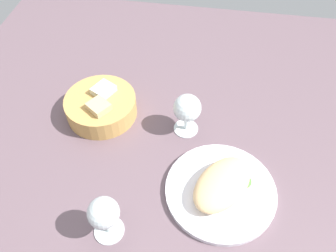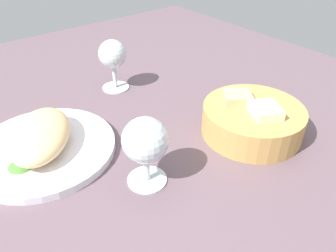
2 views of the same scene
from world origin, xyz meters
The scene contains 7 objects.
ground_plane centered at (0.00, 0.00, -1.00)cm, with size 140.00×140.00×2.00cm, color #644F58.
plate centered at (-8.24, -12.35, 0.70)cm, with size 25.58×25.58×1.40cm, color white.
omelette centered at (-8.24, -12.35, 3.80)cm, with size 16.75×10.09×4.80cm, color #F3C88A.
lettuce_garnish centered at (-5.22, -17.18, 1.99)cm, with size 4.31×4.31×1.19cm, color #498336.
bread_basket centered at (11.15, 21.50, 3.09)cm, with size 19.18×19.18×7.58cm.
wine_glass_near centered at (9.35, -2.04, 7.69)cm, with size 7.19×7.19×11.84cm.
wine_glass_far centered at (-21.34, 10.57, 7.97)cm, with size 6.50×6.50×12.02cm.
Camera 2 is at (41.79, -23.60, 37.76)cm, focal length 34.95 mm.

